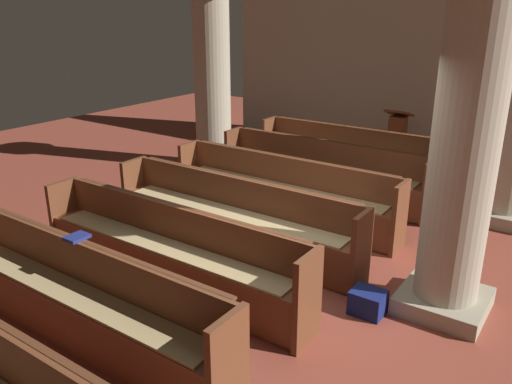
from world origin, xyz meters
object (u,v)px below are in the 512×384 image
at_px(pew_row_0, 352,152).
at_px(pillar_aisle_rear, 466,136).
at_px(hymn_book, 77,237).
at_px(pew_row_1, 321,168).
at_px(pew_row_2, 282,188).
at_px(pew_row_4, 167,247).
at_px(pillar_far_side, 212,71).
at_px(pew_row_5, 77,293).
at_px(kneeler_box_navy, 368,302).
at_px(pew_row_3, 233,213).
at_px(lectern, 396,142).
at_px(kneeler_box_red, 456,203).

xyz_separation_m(pew_row_0, pillar_aisle_rear, (2.55, -3.28, 1.30)).
bearing_deg(hymn_book, pew_row_1, 87.66).
relative_size(pew_row_1, hymn_book, 17.20).
bearing_deg(pew_row_2, pillar_aisle_rear, -21.49).
relative_size(pew_row_4, pillar_far_side, 1.01).
bearing_deg(pew_row_5, pew_row_2, 90.00).
relative_size(pillar_far_side, hymn_book, 17.09).
bearing_deg(kneeler_box_navy, pew_row_3, 169.24).
height_order(pew_row_3, hymn_book, hymn_book).
bearing_deg(pew_row_3, lectern, 86.03).
xyz_separation_m(pew_row_4, kneeler_box_navy, (1.96, 0.77, -0.37)).
relative_size(pew_row_4, hymn_book, 17.20).
bearing_deg(pew_row_1, pillar_far_side, 170.25).
height_order(pew_row_1, lectern, lectern).
relative_size(pew_row_1, kneeler_box_navy, 10.56).
relative_size(pew_row_2, kneeler_box_navy, 10.56).
bearing_deg(pew_row_0, kneeler_box_navy, -62.70).
distance_m(pew_row_0, pillar_aisle_rear, 4.36).
distance_m(pew_row_3, hymn_book, 2.13).
xyz_separation_m(pillar_aisle_rear, kneeler_box_navy, (-0.59, -0.51, -1.67)).
xyz_separation_m(pew_row_3, pew_row_5, (0.00, -2.28, 0.00)).
xyz_separation_m(pew_row_1, hymn_book, (-0.18, -4.36, 0.42)).
relative_size(pew_row_5, pillar_aisle_rear, 1.01).
bearing_deg(pew_row_3, kneeler_box_navy, -10.76).
bearing_deg(kneeler_box_red, lectern, 132.25).
distance_m(pew_row_0, kneeler_box_navy, 4.28).
bearing_deg(pew_row_3, pew_row_1, 90.00).
xyz_separation_m(pew_row_0, pew_row_4, (0.00, -4.56, 0.00)).
distance_m(pew_row_2, pillar_far_side, 3.22).
height_order(pew_row_3, kneeler_box_navy, pew_row_3).
distance_m(pillar_far_side, kneeler_box_red, 4.74).
height_order(pew_row_0, pew_row_4, same).
relative_size(pew_row_4, pillar_aisle_rear, 1.01).
relative_size(pew_row_5, lectern, 3.20).
bearing_deg(pew_row_3, pew_row_4, -90.00).
height_order(pew_row_2, lectern, lectern).
xyz_separation_m(pew_row_0, hymn_book, (-0.18, -5.50, 0.42)).
bearing_deg(pew_row_4, pew_row_5, -90.00).
xyz_separation_m(pew_row_0, pew_row_1, (0.00, -1.14, 0.00)).
relative_size(pew_row_1, lectern, 3.20).
bearing_deg(kneeler_box_red, pew_row_2, -137.01).
bearing_deg(kneeler_box_red, hymn_book, -112.81).
relative_size(pew_row_0, pillar_far_side, 1.01).
relative_size(pew_row_0, kneeler_box_navy, 10.56).
distance_m(lectern, hymn_book, 6.83).
bearing_deg(hymn_book, kneeler_box_navy, 38.69).
xyz_separation_m(pew_row_1, pew_row_2, (0.00, -1.14, 0.00)).
xyz_separation_m(pew_row_2, kneeler_box_navy, (1.96, -1.51, -0.37)).
bearing_deg(kneeler_box_red, pew_row_1, -161.07).
xyz_separation_m(pew_row_5, pillar_aisle_rear, (2.55, 2.42, 1.30)).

